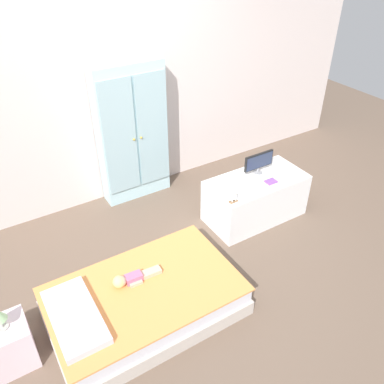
{
  "coord_description": "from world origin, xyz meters",
  "views": [
    {
      "loc": [
        -1.26,
        -2.08,
        2.6
      ],
      "look_at": [
        0.26,
        0.39,
        0.58
      ],
      "focal_mm": 37.06,
      "sensor_mm": 36.0,
      "label": 1
    }
  ],
  "objects_px": {
    "doll": "(128,279)",
    "rocking_horse_toy": "(234,198)",
    "bed": "(145,301)",
    "tv_stand": "(255,198)",
    "tv_monitor": "(259,162)",
    "nightstand": "(10,345)",
    "book_purple": "(271,182)",
    "wardrobe": "(133,134)"
  },
  "relations": [
    {
      "from": "wardrobe",
      "to": "tv_monitor",
      "type": "distance_m",
      "value": 1.33
    },
    {
      "from": "book_purple",
      "to": "tv_monitor",
      "type": "bearing_deg",
      "value": 90.45
    },
    {
      "from": "rocking_horse_toy",
      "to": "tv_monitor",
      "type": "bearing_deg",
      "value": 28.48
    },
    {
      "from": "tv_monitor",
      "to": "book_purple",
      "type": "distance_m",
      "value": 0.24
    },
    {
      "from": "doll",
      "to": "nightstand",
      "type": "distance_m",
      "value": 0.91
    },
    {
      "from": "bed",
      "to": "doll",
      "type": "bearing_deg",
      "value": 121.69
    },
    {
      "from": "doll",
      "to": "tv_monitor",
      "type": "bearing_deg",
      "value": 16.78
    },
    {
      "from": "nightstand",
      "to": "rocking_horse_toy",
      "type": "bearing_deg",
      "value": 6.51
    },
    {
      "from": "bed",
      "to": "tv_monitor",
      "type": "height_order",
      "value": "tv_monitor"
    },
    {
      "from": "doll",
      "to": "tv_stand",
      "type": "relative_size",
      "value": 0.39
    },
    {
      "from": "bed",
      "to": "book_purple",
      "type": "distance_m",
      "value": 1.68
    },
    {
      "from": "tv_stand",
      "to": "doll",
      "type": "bearing_deg",
      "value": -165.38
    },
    {
      "from": "nightstand",
      "to": "tv_monitor",
      "type": "height_order",
      "value": "tv_monitor"
    },
    {
      "from": "nightstand",
      "to": "tv_monitor",
      "type": "xyz_separation_m",
      "value": [
        2.56,
        0.51,
        0.41
      ]
    },
    {
      "from": "nightstand",
      "to": "book_purple",
      "type": "relative_size",
      "value": 3.31
    },
    {
      "from": "tv_stand",
      "to": "book_purple",
      "type": "relative_size",
      "value": 9.0
    },
    {
      "from": "tv_monitor",
      "to": "rocking_horse_toy",
      "type": "bearing_deg",
      "value": -151.52
    },
    {
      "from": "bed",
      "to": "wardrobe",
      "type": "xyz_separation_m",
      "value": [
        0.67,
        1.56,
        0.61
      ]
    },
    {
      "from": "wardrobe",
      "to": "tv_monitor",
      "type": "bearing_deg",
      "value": -45.53
    },
    {
      "from": "tv_stand",
      "to": "tv_monitor",
      "type": "xyz_separation_m",
      "value": [
        0.07,
        0.09,
        0.37
      ]
    },
    {
      "from": "bed",
      "to": "doll",
      "type": "relative_size",
      "value": 3.7
    },
    {
      "from": "wardrobe",
      "to": "rocking_horse_toy",
      "type": "bearing_deg",
      "value": -70.6
    },
    {
      "from": "bed",
      "to": "wardrobe",
      "type": "relative_size",
      "value": 0.97
    },
    {
      "from": "doll",
      "to": "rocking_horse_toy",
      "type": "distance_m",
      "value": 1.2
    },
    {
      "from": "tv_stand",
      "to": "rocking_horse_toy",
      "type": "distance_m",
      "value": 0.54
    },
    {
      "from": "book_purple",
      "to": "wardrobe",
      "type": "bearing_deg",
      "value": 129.03
    },
    {
      "from": "bed",
      "to": "tv_stand",
      "type": "xyz_separation_m",
      "value": [
        1.52,
        0.53,
        0.09
      ]
    },
    {
      "from": "book_purple",
      "to": "nightstand",
      "type": "bearing_deg",
      "value": -173.22
    },
    {
      "from": "tv_stand",
      "to": "tv_monitor",
      "type": "bearing_deg",
      "value": 49.65
    },
    {
      "from": "tv_monitor",
      "to": "rocking_horse_toy",
      "type": "distance_m",
      "value": 0.58
    },
    {
      "from": "bed",
      "to": "nightstand",
      "type": "relative_size",
      "value": 3.93
    },
    {
      "from": "tv_monitor",
      "to": "tv_stand",
      "type": "bearing_deg",
      "value": -130.35
    },
    {
      "from": "tv_stand",
      "to": "nightstand",
      "type": "bearing_deg",
      "value": -170.43
    },
    {
      "from": "rocking_horse_toy",
      "to": "tv_stand",
      "type": "bearing_deg",
      "value": 23.39
    },
    {
      "from": "doll",
      "to": "rocking_horse_toy",
      "type": "relative_size",
      "value": 3.81
    },
    {
      "from": "doll",
      "to": "tv_monitor",
      "type": "xyz_separation_m",
      "value": [
        1.67,
        0.5,
        0.28
      ]
    },
    {
      "from": "doll",
      "to": "tv_monitor",
      "type": "height_order",
      "value": "tv_monitor"
    },
    {
      "from": "doll",
      "to": "wardrobe",
      "type": "relative_size",
      "value": 0.26
    },
    {
      "from": "bed",
      "to": "nightstand",
      "type": "xyz_separation_m",
      "value": [
        -0.97,
        0.11,
        0.05
      ]
    },
    {
      "from": "nightstand",
      "to": "book_purple",
      "type": "height_order",
      "value": "book_purple"
    },
    {
      "from": "wardrobe",
      "to": "tv_stand",
      "type": "distance_m",
      "value": 1.44
    },
    {
      "from": "wardrobe",
      "to": "book_purple",
      "type": "xyz_separation_m",
      "value": [
        0.93,
        -1.15,
        -0.27
      ]
    }
  ]
}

